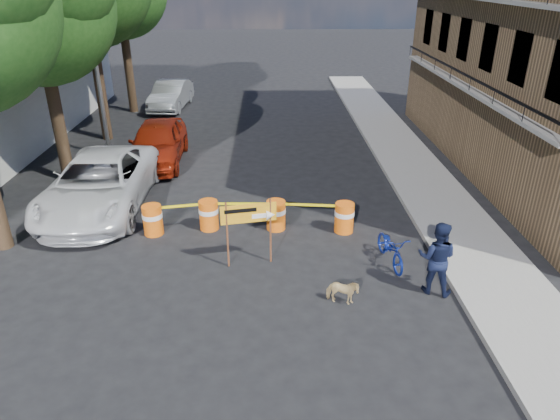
{
  "coord_description": "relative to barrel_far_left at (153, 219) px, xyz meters",
  "views": [
    {
      "loc": [
        0.6,
        -10.33,
        6.96
      ],
      "look_at": [
        0.88,
        1.47,
        1.3
      ],
      "focal_mm": 32.0,
      "sensor_mm": 36.0,
      "label": 1
    }
  ],
  "objects": [
    {
      "name": "detour_sign",
      "position": [
        3.04,
        -1.71,
        0.87
      ],
      "size": [
        1.4,
        0.39,
        1.83
      ],
      "rotation": [
        0.0,
        0.0,
        0.19
      ],
      "color": "#592D19",
      "rests_on": "ground"
    },
    {
      "name": "barrel_far_left",
      "position": [
        0.0,
        0.0,
        0.0
      ],
      "size": [
        0.58,
        0.58,
        0.9
      ],
      "color": "#E55D0D",
      "rests_on": "ground"
    },
    {
      "name": "sedan_silver",
      "position": [
        -2.01,
        14.91,
        0.28
      ],
      "size": [
        1.99,
        4.7,
        1.51
      ],
      "primitive_type": "imported",
      "rotation": [
        0.0,
        0.0,
        -0.09
      ],
      "color": "#A0A3A7",
      "rests_on": "ground"
    },
    {
      "name": "barrel_mid_left",
      "position": [
        1.59,
        0.29,
        0.0
      ],
      "size": [
        0.58,
        0.58,
        0.9
      ],
      "color": "#E55D0D",
      "rests_on": "ground"
    },
    {
      "name": "bicycle",
      "position": [
        6.54,
        -1.79,
        0.39
      ],
      "size": [
        0.72,
        0.98,
        1.72
      ],
      "primitive_type": "imported",
      "rotation": [
        0.0,
        0.0,
        0.14
      ],
      "color": "#12289A",
      "rests_on": "ground"
    },
    {
      "name": "barrel_far_right",
      "position": [
        5.58,
        0.02,
        0.0
      ],
      "size": [
        0.58,
        0.58,
        0.9
      ],
      "color": "#E55D0D",
      "rests_on": "ground"
    },
    {
      "name": "barrel_mid_right",
      "position": [
        3.58,
        0.24,
        0.0
      ],
      "size": [
        0.58,
        0.58,
        0.9
      ],
      "color": "#E55D0D",
      "rests_on": "ground"
    },
    {
      "name": "suv_white",
      "position": [
        -2.01,
        1.82,
        0.39
      ],
      "size": [
        2.87,
        6.19,
        1.72
      ],
      "primitive_type": "imported",
      "rotation": [
        0.0,
        0.0,
        0.0
      ],
      "color": "silver",
      "rests_on": "ground"
    },
    {
      "name": "tree_mid_a",
      "position": [
        -3.95,
        4.34,
        5.53
      ],
      "size": [
        5.25,
        5.0,
        8.68
      ],
      "color": "#332316",
      "rests_on": "ground"
    },
    {
      "name": "sidewalk_east",
      "position": [
        8.99,
        3.34,
        -0.4
      ],
      "size": [
        2.4,
        40.0,
        0.15
      ],
      "primitive_type": "cube",
      "color": "gray",
      "rests_on": "ground"
    },
    {
      "name": "ground",
      "position": [
        2.79,
        -2.66,
        -0.47
      ],
      "size": [
        120.0,
        120.0,
        0.0
      ],
      "primitive_type": "plane",
      "color": "black",
      "rests_on": "ground"
    },
    {
      "name": "streetlamp",
      "position": [
        -3.15,
        6.84,
        3.9
      ],
      "size": [
        1.25,
        0.18,
        8.0
      ],
      "color": "gray",
      "rests_on": "ground"
    },
    {
      "name": "dog",
      "position": [
        5.04,
        -3.54,
        -0.15
      ],
      "size": [
        0.83,
        0.54,
        0.65
      ],
      "primitive_type": "imported",
      "rotation": [
        0.0,
        0.0,
        1.3
      ],
      "color": "#D4B67A",
      "rests_on": "ground"
    },
    {
      "name": "sedan_red",
      "position": [
        -1.02,
        6.12,
        0.36
      ],
      "size": [
        2.1,
        4.96,
        1.67
      ],
      "primitive_type": "imported",
      "rotation": [
        0.0,
        0.0,
        0.03
      ],
      "color": "maroon",
      "rests_on": "ground"
    },
    {
      "name": "pedestrian",
      "position": [
        7.29,
        -3.08,
        0.45
      ],
      "size": [
        1.09,
        0.99,
        1.83
      ],
      "primitive_type": "imported",
      "rotation": [
        0.0,
        0.0,
        2.74
      ],
      "color": "#101732",
      "rests_on": "ground"
    }
  ]
}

